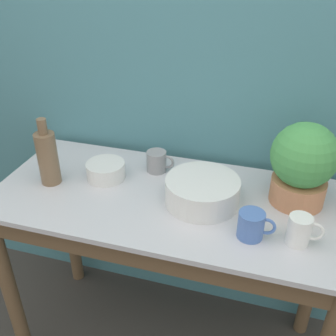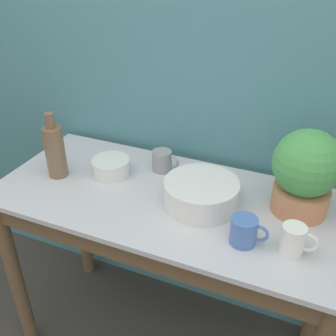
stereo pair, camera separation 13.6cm
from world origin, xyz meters
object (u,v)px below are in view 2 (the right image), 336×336
object	(u,v)px
bowl_small_enamel_white	(111,167)
bowl_wash_large	(201,193)
mug_grey	(163,161)
bottle_tall	(55,150)
potted_plant	(306,172)
mug_white	(294,240)
mug_blue	(244,231)

from	to	relation	value
bowl_small_enamel_white	bowl_wash_large	bearing A→B (deg)	-7.74
mug_grey	bowl_small_enamel_white	size ratio (longest dim) A/B	0.75
bottle_tall	bowl_wash_large	bearing A→B (deg)	3.37
mug_grey	bowl_small_enamel_white	world-z (taller)	mug_grey
bowl_wash_large	mug_grey	size ratio (longest dim) A/B	2.33
potted_plant	bowl_wash_large	bearing A→B (deg)	-162.45
mug_white	bowl_small_enamel_white	world-z (taller)	mug_white
mug_grey	mug_blue	bearing A→B (deg)	-36.39
mug_white	potted_plant	bearing A→B (deg)	92.60
bowl_wash_large	mug_white	world-z (taller)	mug_white
bottle_tall	bowl_small_enamel_white	xyz separation A→B (m)	(0.19, 0.09, -0.08)
potted_plant	bottle_tall	size ratio (longest dim) A/B	1.14
bowl_wash_large	bowl_small_enamel_white	size ratio (longest dim) A/B	1.75
bottle_tall	mug_white	size ratio (longest dim) A/B	2.40
bowl_wash_large	mug_grey	bearing A→B (deg)	143.68
bowl_wash_large	bowl_small_enamel_white	xyz separation A→B (m)	(-0.39, 0.05, -0.01)
bottle_tall	mug_blue	world-z (taller)	bottle_tall
potted_plant	mug_blue	world-z (taller)	potted_plant
mug_white	mug_blue	bearing A→B (deg)	-175.54
potted_plant	bowl_wash_large	size ratio (longest dim) A/B	1.14
bottle_tall	mug_blue	size ratio (longest dim) A/B	2.22
mug_white	mug_blue	distance (m)	0.14
bowl_small_enamel_white	mug_grey	bearing A→B (deg)	31.50
bowl_wash_large	bottle_tall	distance (m)	0.58
bottle_tall	mug_blue	xyz separation A→B (m)	(0.76, -0.10, -0.06)
mug_grey	mug_white	bearing A→B (deg)	-27.65
bowl_wash_large	mug_grey	xyz separation A→B (m)	(-0.22, 0.16, -0.00)
bottle_tall	mug_grey	xyz separation A→B (m)	(0.36, 0.19, -0.07)
bowl_wash_large	mug_white	bearing A→B (deg)	-21.00
mug_white	bowl_small_enamel_white	distance (m)	0.74
potted_plant	bowl_wash_large	world-z (taller)	potted_plant
potted_plant	mug_white	world-z (taller)	potted_plant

